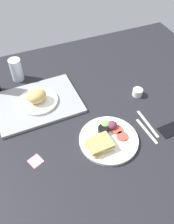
{
  "coord_description": "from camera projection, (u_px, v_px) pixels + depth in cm",
  "views": [
    {
      "loc": [
        -30.24,
        -75.8,
        96.45
      ],
      "look_at": [
        2.0,
        3.0,
        4.0
      ],
      "focal_mm": 39.51,
      "sensor_mm": 36.0,
      "label": 1
    }
  ],
  "objects": [
    {
      "name": "ground_plane",
      "position": [
        86.0,
        124.0,
        1.27
      ],
      "size": [
        190.0,
        150.0,
        3.0
      ],
      "primitive_type": "cube",
      "color": "black"
    },
    {
      "name": "espresso_cup",
      "position": [
        137.0,
        92.0,
        1.39
      ],
      "size": [
        5.6,
        5.6,
        4.0
      ],
      "primitive_type": "cylinder",
      "color": "silver",
      "rests_on": "ground_plane"
    },
    {
      "name": "drinking_glass",
      "position": [
        16.0,
        70.0,
        1.45
      ],
      "size": [
        7.02,
        7.02,
        13.72
      ],
      "primitive_type": "cylinder",
      "color": "silver",
      "rests_on": "ground_plane"
    },
    {
      "name": "fork",
      "position": [
        147.0,
        131.0,
        1.22
      ],
      "size": [
        2.54,
        17.06,
        0.5
      ],
      "primitive_type": "cube",
      "rotation": [
        0.0,
        0.0,
        1.64
      ],
      "color": "#B7B7BC",
      "rests_on": "ground_plane"
    },
    {
      "name": "plate_with_salad",
      "position": [
        107.0,
        138.0,
        1.17
      ],
      "size": [
        28.34,
        28.34,
        5.4
      ],
      "color": "white",
      "rests_on": "ground_plane"
    },
    {
      "name": "bread_plate_near",
      "position": [
        37.0,
        98.0,
        1.32
      ],
      "size": [
        21.22,
        21.22,
        8.76
      ],
      "color": "white",
      "rests_on": "serving_tray"
    },
    {
      "name": "cell_phone",
      "position": [
        173.0,
        128.0,
        1.23
      ],
      "size": [
        14.79,
        8.03,
        0.8
      ],
      "primitive_type": "cube",
      "rotation": [
        0.0,
        0.0,
        0.06
      ],
      "color": "black",
      "rests_on": "ground_plane"
    },
    {
      "name": "sticky_note",
      "position": [
        36.0,
        161.0,
        1.11
      ],
      "size": [
        7.32,
        7.32,
        0.12
      ],
      "primitive_type": "cube",
      "rotation": [
        0.0,
        0.0,
        0.39
      ],
      "color": "pink",
      "rests_on": "ground_plane"
    },
    {
      "name": "knife",
      "position": [
        148.0,
        123.0,
        1.25
      ],
      "size": [
        1.68,
        19.02,
        0.5
      ],
      "primitive_type": "cube",
      "rotation": [
        0.0,
        0.0,
        1.59
      ],
      "color": "#B7B7BC",
      "rests_on": "ground_plane"
    },
    {
      "name": "serving_tray",
      "position": [
        38.0,
        103.0,
        1.35
      ],
      "size": [
        45.83,
        34.15,
        1.6
      ],
      "primitive_type": "cube",
      "rotation": [
        0.0,
        0.0,
        0.03
      ],
      "color": "gray",
      "rests_on": "ground_plane"
    }
  ]
}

